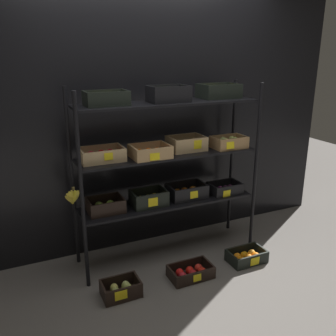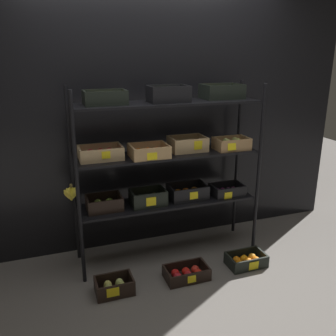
% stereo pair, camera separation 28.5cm
% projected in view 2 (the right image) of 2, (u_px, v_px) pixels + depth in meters
% --- Properties ---
extents(ground_plane, '(10.00, 10.00, 0.00)m').
position_uv_depth(ground_plane, '(168.00, 253.00, 3.56)').
color(ground_plane, '#605B56').
extents(storefront_wall, '(4.04, 0.12, 2.60)m').
position_uv_depth(storefront_wall, '(154.00, 113.00, 3.52)').
color(storefront_wall, black).
rests_on(storefront_wall, ground_plane).
extents(display_rack, '(1.77, 0.43, 1.60)m').
position_uv_depth(display_rack, '(167.00, 154.00, 3.25)').
color(display_rack, black).
rests_on(display_rack, ground_plane).
extents(crate_ground_pear, '(0.30, 0.21, 0.13)m').
position_uv_depth(crate_ground_pear, '(114.00, 287.00, 2.95)').
color(crate_ground_pear, black).
rests_on(crate_ground_pear, ground_plane).
extents(crate_ground_apple_red, '(0.37, 0.23, 0.11)m').
position_uv_depth(crate_ground_apple_red, '(187.00, 274.00, 3.15)').
color(crate_ground_apple_red, black).
rests_on(crate_ground_apple_red, ground_plane).
extents(crate_ground_orange, '(0.35, 0.22, 0.11)m').
position_uv_depth(crate_ground_orange, '(246.00, 261.00, 3.34)').
color(crate_ground_orange, black).
rests_on(crate_ground_orange, ground_plane).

